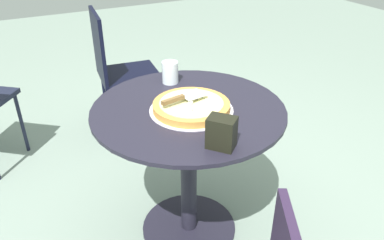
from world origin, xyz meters
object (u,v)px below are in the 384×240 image
object	(u,v)px
pizza_server	(183,97)
napkin_dispenser	(221,133)
patio_table	(189,149)
patio_chair_near	(117,66)
drinking_cup	(170,72)
pizza_on_tray	(192,106)

from	to	relation	value
pizza_server	napkin_dispenser	bearing A→B (deg)	-89.96
patio_table	napkin_dispenser	bearing A→B (deg)	-95.46
napkin_dispenser	patio_chair_near	xyz separation A→B (m)	(0.03, 1.43, -0.26)
pizza_server	drinking_cup	world-z (taller)	drinking_cup
drinking_cup	pizza_server	bearing A→B (deg)	-103.94
patio_chair_near	pizza_on_tray	bearing A→B (deg)	-89.83
patio_table	pizza_server	xyz separation A→B (m)	(-0.03, -0.01, 0.28)
patio_table	napkin_dispenser	xyz separation A→B (m)	(-0.03, -0.33, 0.28)
patio_table	pizza_on_tray	xyz separation A→B (m)	(0.00, -0.03, 0.24)
napkin_dispenser	pizza_server	bearing A→B (deg)	-40.70
pizza_on_tray	drinking_cup	xyz separation A→B (m)	(0.04, 0.31, 0.04)
pizza_on_tray	napkin_dispenser	distance (m)	0.31
patio_table	drinking_cup	distance (m)	0.40
patio_table	drinking_cup	xyz separation A→B (m)	(0.04, 0.28, 0.27)
napkin_dispenser	pizza_on_tray	bearing A→B (deg)	-47.30
drinking_cup	napkin_dispenser	size ratio (longest dim) A/B	0.89
napkin_dispenser	patio_chair_near	world-z (taller)	patio_chair_near
patio_table	napkin_dispenser	world-z (taller)	napkin_dispenser
pizza_server	drinking_cup	distance (m)	0.30
patio_table	patio_chair_near	world-z (taller)	patio_chair_near
pizza_on_tray	napkin_dispenser	xyz separation A→B (m)	(-0.03, -0.30, 0.04)
pizza_server	napkin_dispenser	world-z (taller)	napkin_dispenser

